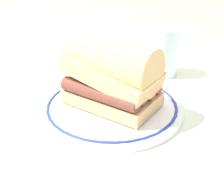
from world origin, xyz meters
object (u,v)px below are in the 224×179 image
object	(u,v)px
salt_shaker	(63,59)
sausage_sandwich	(112,75)
plate	(112,106)
drinking_glass	(164,55)

from	to	relation	value
salt_shaker	sausage_sandwich	bearing A→B (deg)	-35.74
plate	salt_shaker	bearing A→B (deg)	144.26
drinking_glass	sausage_sandwich	bearing A→B (deg)	-105.70
sausage_sandwich	drinking_glass	distance (m)	0.22
plate	sausage_sandwich	bearing A→B (deg)	-150.26
sausage_sandwich	drinking_glass	world-z (taller)	sausage_sandwich
plate	drinking_glass	size ratio (longest dim) A/B	2.40
drinking_glass	salt_shaker	world-z (taller)	drinking_glass
plate	drinking_glass	xyz separation A→B (m)	(0.06, 0.21, 0.04)
plate	salt_shaker	size ratio (longest dim) A/B	3.24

